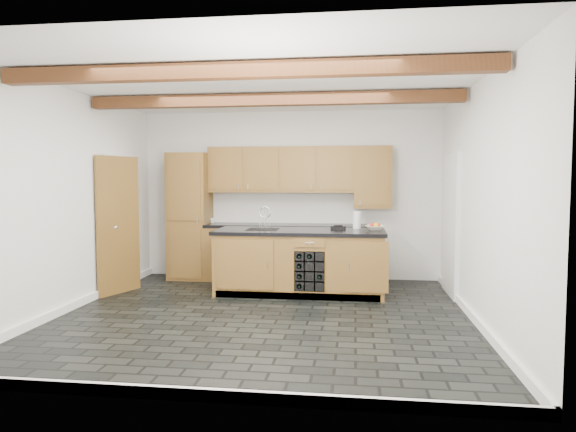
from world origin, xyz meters
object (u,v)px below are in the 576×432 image
object	(u,v)px
island	(300,262)
paper_towel	(357,220)
fruit_bowl	(375,228)
kitchen_scale	(338,227)

from	to	relation	value
island	paper_towel	size ratio (longest dim) A/B	9.71
island	paper_towel	xyz separation A→B (m)	(0.82, 0.34, 0.59)
fruit_bowl	kitchen_scale	bearing A→B (deg)	172.91
paper_towel	island	bearing A→B (deg)	-157.67
island	fruit_bowl	xyz separation A→B (m)	(1.07, 0.11, 0.50)
island	paper_towel	bearing A→B (deg)	22.33
island	fruit_bowl	distance (m)	1.19
island	kitchen_scale	distance (m)	0.76
island	kitchen_scale	size ratio (longest dim) A/B	11.12
kitchen_scale	fruit_bowl	xyz separation A→B (m)	(0.53, -0.07, 0.00)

